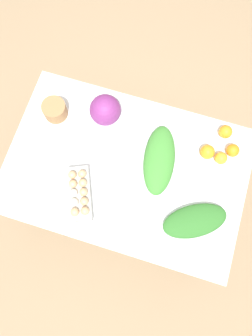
% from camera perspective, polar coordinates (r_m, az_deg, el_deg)
% --- Properties ---
extents(ground_plane, '(8.00, 8.00, 0.00)m').
position_cam_1_polar(ground_plane, '(2.54, 0.00, -4.69)').
color(ground_plane, '#937A5B').
extents(dining_table, '(1.32, 0.87, 0.76)m').
position_cam_1_polar(dining_table, '(1.90, 0.00, -1.00)').
color(dining_table, silver).
rests_on(dining_table, ground_plane).
extents(cabbage_purple, '(0.17, 0.17, 0.17)m').
position_cam_1_polar(cabbage_purple, '(1.83, -3.65, 10.04)').
color(cabbage_purple, '#7A2D75').
rests_on(cabbage_purple, dining_table).
extents(egg_carton, '(0.22, 0.31, 0.09)m').
position_cam_1_polar(egg_carton, '(1.74, -8.13, -4.43)').
color(egg_carton, '#A8A8A3').
rests_on(egg_carton, dining_table).
extents(paper_bag, '(0.13, 0.13, 0.10)m').
position_cam_1_polar(paper_bag, '(1.91, -12.29, 9.86)').
color(paper_bag, '#997047').
rests_on(paper_bag, dining_table).
extents(greens_bunch_chard, '(0.38, 0.32, 0.06)m').
position_cam_1_polar(greens_bunch_chard, '(1.75, 11.89, -8.98)').
color(greens_bunch_chard, '#2D6B28').
rests_on(greens_bunch_chard, dining_table).
extents(greens_bunch_dandelion, '(0.23, 0.41, 0.09)m').
position_cam_1_polar(greens_bunch_dandelion, '(1.77, 5.81, 1.44)').
color(greens_bunch_dandelion, '#3D8433').
rests_on(greens_bunch_dandelion, dining_table).
extents(orange_0, '(0.07, 0.07, 0.07)m').
position_cam_1_polar(orange_0, '(1.88, 18.08, 2.94)').
color(orange_0, orange).
rests_on(orange_0, dining_table).
extents(orange_1, '(0.08, 0.08, 0.08)m').
position_cam_1_polar(orange_1, '(1.84, 13.98, 2.75)').
color(orange_1, orange).
rests_on(orange_1, dining_table).
extents(orange_2, '(0.08, 0.08, 0.08)m').
position_cam_1_polar(orange_2, '(1.91, 16.94, 6.06)').
color(orange_2, orange).
rests_on(orange_2, dining_table).
extents(orange_3, '(0.07, 0.07, 0.07)m').
position_cam_1_polar(orange_3, '(1.85, 16.21, 1.68)').
color(orange_3, orange).
rests_on(orange_3, dining_table).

